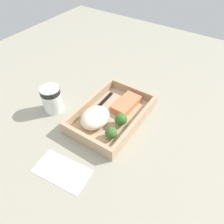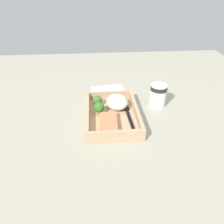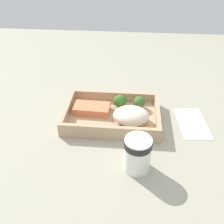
% 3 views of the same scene
% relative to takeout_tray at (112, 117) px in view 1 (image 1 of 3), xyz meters
% --- Properties ---
extents(ground_plane, '(1.60, 1.60, 0.02)m').
position_rel_takeout_tray_xyz_m(ground_plane, '(0.00, 0.00, -0.02)').
color(ground_plane, '#9F9B87').
extents(takeout_tray, '(0.28, 0.19, 0.01)m').
position_rel_takeout_tray_xyz_m(takeout_tray, '(0.00, 0.00, 0.00)').
color(takeout_tray, tan).
rests_on(takeout_tray, ground_plane).
extents(tray_rim, '(0.28, 0.19, 0.03)m').
position_rel_takeout_tray_xyz_m(tray_rim, '(0.00, 0.00, 0.02)').
color(tray_rim, tan).
rests_on(tray_rim, takeout_tray).
extents(salmon_fillet, '(0.11, 0.06, 0.02)m').
position_rel_takeout_tray_xyz_m(salmon_fillet, '(-0.06, 0.02, 0.02)').
color(salmon_fillet, '#F07D52').
rests_on(salmon_fillet, takeout_tray).
extents(mashed_potatoes, '(0.10, 0.08, 0.05)m').
position_rel_takeout_tray_xyz_m(mashed_potatoes, '(0.06, -0.03, 0.03)').
color(mashed_potatoes, beige).
rests_on(mashed_potatoes, takeout_tray).
extents(broccoli_floret_1, '(0.04, 0.04, 0.04)m').
position_rel_takeout_tray_xyz_m(broccoli_floret_1, '(0.08, 0.05, 0.03)').
color(broccoli_floret_1, '#7A9D56').
rests_on(broccoli_floret_1, takeout_tray).
extents(broccoli_floret_2, '(0.04, 0.04, 0.04)m').
position_rel_takeout_tray_xyz_m(broccoli_floret_2, '(0.02, 0.05, 0.03)').
color(broccoli_floret_2, '#809C56').
rests_on(broccoli_floret_2, takeout_tray).
extents(fork, '(0.16, 0.02, 0.00)m').
position_rel_takeout_tray_xyz_m(fork, '(-0.01, -0.06, 0.01)').
color(fork, black).
rests_on(fork, takeout_tray).
extents(paper_cup, '(0.07, 0.07, 0.09)m').
position_rel_takeout_tray_xyz_m(paper_cup, '(0.08, -0.19, 0.05)').
color(paper_cup, white).
rests_on(paper_cup, ground_plane).
extents(receipt_slip, '(0.10, 0.16, 0.00)m').
position_rel_takeout_tray_xyz_m(receipt_slip, '(0.24, -0.00, -0.00)').
color(receipt_slip, white).
rests_on(receipt_slip, ground_plane).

